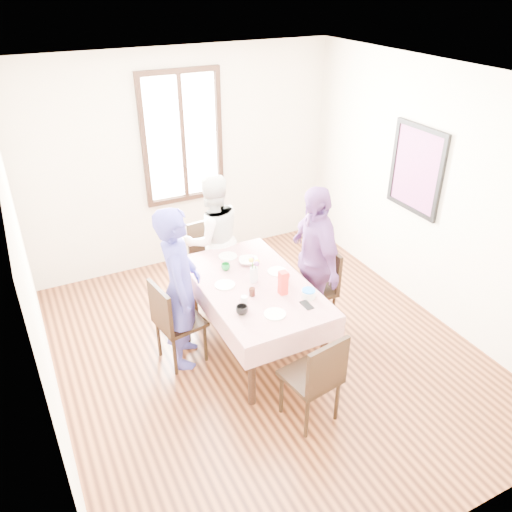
{
  "coord_description": "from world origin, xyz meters",
  "views": [
    {
      "loc": [
        -1.94,
        -3.64,
        3.46
      ],
      "look_at": [
        -0.07,
        0.09,
        1.1
      ],
      "focal_mm": 35.93,
      "sensor_mm": 36.0,
      "label": 1
    }
  ],
  "objects_px": {
    "dining_table": "(254,316)",
    "person_left": "(179,289)",
    "chair_right": "(313,289)",
    "chair_near": "(310,376)",
    "chair_left": "(180,321)",
    "chair_far": "(213,262)",
    "person_right": "(313,260)",
    "person_far": "(213,239)"
  },
  "relations": [
    {
      "from": "dining_table",
      "to": "person_left",
      "type": "bearing_deg",
      "value": 168.31
    },
    {
      "from": "chair_right",
      "to": "chair_near",
      "type": "distance_m",
      "value": 1.34
    },
    {
      "from": "person_left",
      "to": "chair_near",
      "type": "bearing_deg",
      "value": -129.25
    },
    {
      "from": "chair_left",
      "to": "chair_far",
      "type": "relative_size",
      "value": 1.0
    },
    {
      "from": "person_left",
      "to": "dining_table",
      "type": "bearing_deg",
      "value": -81.05
    },
    {
      "from": "person_right",
      "to": "person_left",
      "type": "bearing_deg",
      "value": -86.32
    },
    {
      "from": "chair_right",
      "to": "person_right",
      "type": "distance_m",
      "value": 0.36
    },
    {
      "from": "chair_right",
      "to": "chair_far",
      "type": "xyz_separation_m",
      "value": [
        -0.73,
        1.03,
        0.0
      ]
    },
    {
      "from": "chair_left",
      "to": "person_far",
      "type": "xyz_separation_m",
      "value": [
        0.73,
        0.91,
        0.31
      ]
    },
    {
      "from": "chair_left",
      "to": "chair_near",
      "type": "relative_size",
      "value": 1.0
    },
    {
      "from": "chair_right",
      "to": "person_left",
      "type": "relative_size",
      "value": 0.55
    },
    {
      "from": "dining_table",
      "to": "person_far",
      "type": "xyz_separation_m",
      "value": [
        0.0,
        1.06,
        0.39
      ]
    },
    {
      "from": "dining_table",
      "to": "person_left",
      "type": "distance_m",
      "value": 0.85
    },
    {
      "from": "chair_left",
      "to": "dining_table",
      "type": "bearing_deg",
      "value": 69.14
    },
    {
      "from": "chair_far",
      "to": "person_far",
      "type": "relative_size",
      "value": 0.59
    },
    {
      "from": "person_right",
      "to": "chair_far",
      "type": "bearing_deg",
      "value": -137.75
    },
    {
      "from": "person_right",
      "to": "chair_near",
      "type": "bearing_deg",
      "value": -24.6
    },
    {
      "from": "chair_right",
      "to": "chair_far",
      "type": "relative_size",
      "value": 1.0
    },
    {
      "from": "chair_far",
      "to": "chair_near",
      "type": "height_order",
      "value": "same"
    },
    {
      "from": "chair_right",
      "to": "person_right",
      "type": "bearing_deg",
      "value": 93.46
    },
    {
      "from": "chair_near",
      "to": "person_right",
      "type": "relative_size",
      "value": 0.56
    },
    {
      "from": "chair_left",
      "to": "chair_far",
      "type": "bearing_deg",
      "value": 132.43
    },
    {
      "from": "person_far",
      "to": "person_right",
      "type": "xyz_separation_m",
      "value": [
        0.71,
        -1.01,
        0.05
      ]
    },
    {
      "from": "dining_table",
      "to": "person_right",
      "type": "relative_size",
      "value": 0.96
    },
    {
      "from": "chair_far",
      "to": "person_right",
      "type": "relative_size",
      "value": 0.56
    },
    {
      "from": "chair_near",
      "to": "person_far",
      "type": "bearing_deg",
      "value": 81.03
    },
    {
      "from": "chair_far",
      "to": "person_right",
      "type": "distance_m",
      "value": 1.3
    },
    {
      "from": "chair_right",
      "to": "chair_near",
      "type": "relative_size",
      "value": 1.0
    },
    {
      "from": "chair_right",
      "to": "chair_far",
      "type": "distance_m",
      "value": 1.26
    },
    {
      "from": "chair_left",
      "to": "chair_right",
      "type": "relative_size",
      "value": 1.0
    },
    {
      "from": "chair_left",
      "to": "person_right",
      "type": "height_order",
      "value": "person_right"
    },
    {
      "from": "chair_right",
      "to": "person_right",
      "type": "height_order",
      "value": "person_right"
    },
    {
      "from": "chair_right",
      "to": "person_far",
      "type": "xyz_separation_m",
      "value": [
        -0.73,
        1.01,
        0.31
      ]
    },
    {
      "from": "chair_right",
      "to": "chair_near",
      "type": "bearing_deg",
      "value": 150.53
    },
    {
      "from": "dining_table",
      "to": "person_right",
      "type": "height_order",
      "value": "person_right"
    },
    {
      "from": "person_right",
      "to": "chair_right",
      "type": "bearing_deg",
      "value": 97.62
    },
    {
      "from": "dining_table",
      "to": "chair_far",
      "type": "xyz_separation_m",
      "value": [
        0.0,
        1.07,
        0.08
      ]
    },
    {
      "from": "dining_table",
      "to": "chair_left",
      "type": "relative_size",
      "value": 1.72
    },
    {
      "from": "chair_left",
      "to": "person_far",
      "type": "distance_m",
      "value": 1.2
    },
    {
      "from": "person_right",
      "to": "chair_left",
      "type": "bearing_deg",
      "value": -86.27
    },
    {
      "from": "chair_far",
      "to": "chair_near",
      "type": "distance_m",
      "value": 2.15
    },
    {
      "from": "dining_table",
      "to": "chair_far",
      "type": "relative_size",
      "value": 1.72
    }
  ]
}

